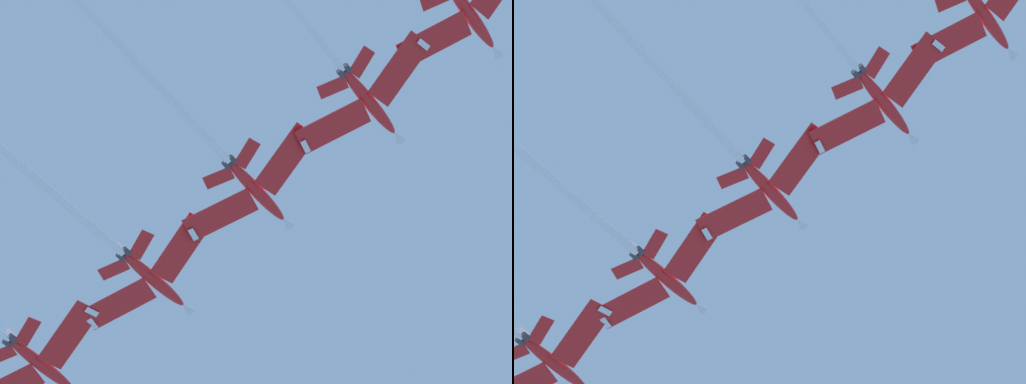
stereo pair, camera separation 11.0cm
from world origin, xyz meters
The scene contains 3 objects.
jet_inner_left centered at (-26.32, -23.39, 135.76)m, with size 19.95×55.02×31.41m.
jet_centre centered at (-9.64, -17.04, 137.12)m, with size 19.88×46.51×26.79m.
jet_inner_right centered at (7.36, -12.72, 137.55)m, with size 19.91×51.08×28.40m.
Camera 1 is at (1.54, -18.36, 1.80)m, focal length 80.92 mm.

